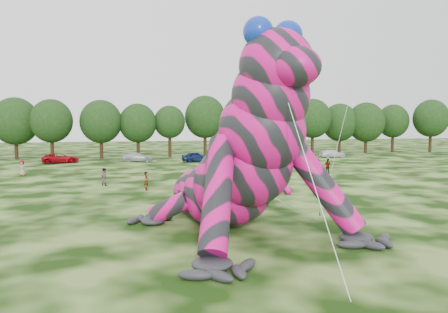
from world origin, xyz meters
TOP-DOWN VIEW (x-y plane):
  - ground at (0.00, 0.00)m, footprint 240.00×240.00m
  - inflatable_gecko at (-2.03, 7.96)m, footprint 23.29×25.60m
  - tree_5 at (-23.12, 58.44)m, footprint 7.16×6.44m
  - tree_6 at (-17.56, 56.68)m, footprint 6.52×5.86m
  - tree_7 at (-10.08, 56.80)m, footprint 6.68×6.01m
  - tree_8 at (-4.22, 56.99)m, footprint 6.14×5.53m
  - tree_9 at (1.06, 57.35)m, footprint 5.27×4.74m
  - tree_10 at (7.40, 58.58)m, footprint 7.09×6.38m
  - tree_11 at (13.79, 58.20)m, footprint 7.01×6.31m
  - tree_12 at (20.01, 57.74)m, footprint 5.99×5.39m
  - tree_13 at (27.13, 57.13)m, footprint 6.83×6.15m
  - tree_14 at (33.46, 58.72)m, footprint 6.82×6.14m
  - tree_15 at (38.47, 57.77)m, footprint 7.17×6.45m
  - tree_16 at (45.45, 59.37)m, footprint 6.26×5.63m
  - tree_17 at (51.95, 56.66)m, footprint 6.98×6.28m
  - car_2 at (-15.57, 49.96)m, footprint 5.45×3.12m
  - car_3 at (-4.70, 49.91)m, footprint 4.62×2.12m
  - car_4 at (3.77, 47.42)m, footprint 4.38×2.01m
  - car_5 at (9.46, 49.16)m, footprint 4.52×2.32m
  - car_6 at (21.27, 48.46)m, footprint 4.93×2.75m
  - car_7 at (27.35, 49.85)m, footprint 4.41×1.83m
  - spectator_5 at (2.18, 16.88)m, footprint 1.79×0.77m
  - spectator_1 at (-8.90, 25.38)m, footprint 1.01×0.99m
  - spectator_0 at (-5.27, 21.54)m, footprint 0.52×0.67m
  - spectator_2 at (14.30, 28.79)m, footprint 1.32×1.18m
  - spectator_4 at (-17.85, 35.20)m, footprint 0.94×0.74m
  - spectator_3 at (15.75, 29.04)m, footprint 1.04×0.55m

SIDE VIEW (x-z plane):
  - ground at x=0.00m, z-range 0.00..0.00m
  - car_7 at x=27.35m, z-range 0.00..1.27m
  - car_6 at x=21.27m, z-range 0.00..1.30m
  - car_3 at x=-4.70m, z-range 0.00..1.31m
  - car_5 at x=9.46m, z-range 0.00..1.42m
  - car_2 at x=-15.57m, z-range 0.00..1.43m
  - car_4 at x=3.77m, z-range 0.00..1.45m
  - spectator_0 at x=-5.27m, z-range 0.00..1.63m
  - spectator_1 at x=-8.90m, z-range 0.00..1.64m
  - spectator_4 at x=-17.85m, z-range 0.00..1.69m
  - spectator_3 at x=15.75m, z-range 0.00..1.69m
  - spectator_2 at x=14.30m, z-range 0.00..1.78m
  - spectator_5 at x=2.18m, z-range 0.00..1.87m
  - tree_9 at x=1.06m, z-range 0.00..8.68m
  - tree_8 at x=-4.22m, z-range 0.00..8.94m
  - tree_12 at x=20.01m, z-range 0.00..8.97m
  - tree_16 at x=45.45m, z-range 0.00..9.37m
  - tree_14 at x=33.46m, z-range 0.00..9.40m
  - tree_7 at x=-10.08m, z-range 0.00..9.48m
  - tree_6 at x=-17.56m, z-range 0.00..9.49m
  - tree_15 at x=38.47m, z-range 0.00..9.63m
  - tree_5 at x=-23.12m, z-range 0.00..9.80m
  - tree_11 at x=13.79m, z-range 0.00..10.07m
  - tree_13 at x=27.13m, z-range 0.00..10.13m
  - tree_17 at x=51.95m, z-range 0.00..10.30m
  - tree_10 at x=7.40m, z-range 0.00..10.50m
  - inflatable_gecko at x=-2.03m, z-range 0.00..10.71m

